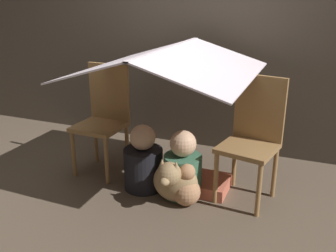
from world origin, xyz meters
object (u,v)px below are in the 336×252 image
Objects in this scene: chair_right at (253,135)px; person_second at (183,169)px; person_front at (143,162)px; dog at (174,180)px; chair_left at (104,115)px.

chair_right reaches higher than person_second.
person_front reaches higher than dog.
person_front is (-0.84, -0.20, -0.29)m from chair_right.
person_second is at bearing -11.02° from chair_left.
person_front is at bearing -20.74° from chair_left.
chair_left is at bearing -168.36° from chair_right.
chair_left is at bearing 157.03° from person_front.
chair_right is (1.32, -0.00, 0.00)m from chair_left.
person_second reaches higher than dog.
chair_left reaches higher than dog.
chair_left is 0.93m from dog.
dog is (0.32, -0.13, -0.04)m from person_front.
person_front is 1.36× the size of dog.
dog is at bearing -20.20° from chair_left.
person_front is at bearing 158.38° from dog.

